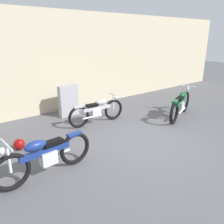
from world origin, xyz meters
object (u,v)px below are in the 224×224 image
(motorcycle_blue, at_px, (45,156))
(motorcycle_silver, at_px, (97,111))
(stone_marker, at_px, (68,101))
(helmet, at_px, (19,144))
(motorcycle_green, at_px, (181,104))

(motorcycle_blue, bearing_deg, motorcycle_silver, -148.41)
(motorcycle_silver, height_order, motorcycle_blue, motorcycle_blue)
(stone_marker, xyz_separation_m, helmet, (-2.13, -1.48, -0.40))
(stone_marker, distance_m, helmet, 2.62)
(motorcycle_silver, bearing_deg, stone_marker, 110.50)
(motorcycle_silver, bearing_deg, helmet, -170.31)
(motorcycle_green, bearing_deg, stone_marker, 118.74)
(helmet, height_order, motorcycle_green, motorcycle_green)
(helmet, relative_size, motorcycle_blue, 0.13)
(motorcycle_green, height_order, motorcycle_silver, motorcycle_green)
(motorcycle_blue, bearing_deg, stone_marker, -128.90)
(stone_marker, relative_size, motorcycle_blue, 0.52)
(stone_marker, distance_m, motorcycle_silver, 1.27)
(stone_marker, bearing_deg, motorcycle_blue, -124.85)
(stone_marker, xyz_separation_m, motorcycle_blue, (-2.05, -2.94, -0.09))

